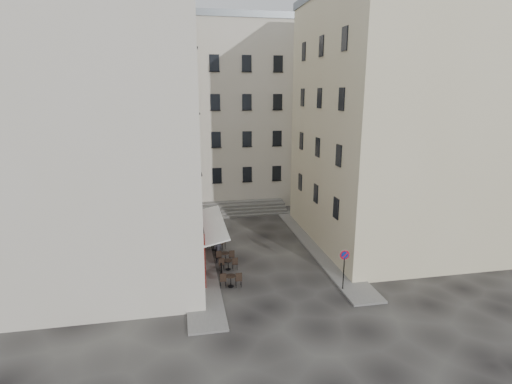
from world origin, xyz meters
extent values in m
plane|color=black|center=(0.00, 0.00, 0.00)|extent=(90.00, 90.00, 0.00)
cube|color=slate|center=(-4.50, 4.00, 0.06)|extent=(2.00, 22.00, 0.12)
cube|color=slate|center=(4.50, 3.00, 0.06)|extent=(2.00, 18.00, 0.12)
cube|color=beige|center=(-10.50, 3.00, 10.00)|extent=(12.00, 16.00, 20.00)
cube|color=beige|center=(10.50, 3.50, 9.00)|extent=(12.00, 14.00, 18.00)
cube|color=beige|center=(-1.00, 19.00, 9.00)|extent=(18.00, 10.00, 18.00)
cube|color=slate|center=(-1.00, 19.00, 18.30)|extent=(18.20, 10.20, 0.60)
cube|color=#490D0A|center=(-4.42, 1.00, 1.75)|extent=(0.25, 7.00, 3.50)
cube|color=black|center=(-4.38, 1.00, 1.40)|extent=(0.06, 3.85, 2.00)
cube|color=white|center=(-3.60, 1.00, 2.95)|extent=(1.58, 7.30, 0.41)
cube|color=#575553|center=(0.00, 11.90, 0.10)|extent=(9.00, 1.80, 0.20)
cube|color=#575553|center=(0.00, 12.35, 0.30)|extent=(9.00, 1.80, 0.20)
cube|color=#575553|center=(0.00, 12.80, 0.50)|extent=(9.00, 1.80, 0.20)
cube|color=#575553|center=(0.00, 13.25, 0.70)|extent=(9.00, 1.80, 0.20)
cylinder|color=black|center=(-3.25, -1.00, 0.45)|extent=(0.10, 0.10, 0.90)
sphere|color=black|center=(-3.25, -1.00, 0.92)|extent=(0.12, 0.12, 0.12)
cylinder|color=black|center=(-3.25, 2.50, 0.45)|extent=(0.10, 0.10, 0.90)
sphere|color=black|center=(-3.25, 2.50, 0.92)|extent=(0.12, 0.12, 0.12)
cylinder|color=black|center=(-3.25, 6.00, 0.45)|extent=(0.10, 0.10, 0.90)
sphere|color=black|center=(-3.25, 6.00, 0.92)|extent=(0.12, 0.12, 0.12)
cylinder|color=black|center=(3.63, -4.10, 1.26)|extent=(0.06, 0.06, 2.52)
cylinder|color=red|center=(3.63, -4.10, 2.27)|extent=(0.58, 0.05, 0.58)
cylinder|color=navy|center=(3.63, -4.13, 2.27)|extent=(0.42, 0.05, 0.42)
cube|color=red|center=(3.63, -4.15, 2.27)|extent=(0.34, 0.04, 0.34)
cylinder|color=black|center=(-2.83, -2.45, 0.07)|extent=(0.37, 0.37, 0.02)
cylinder|color=black|center=(-2.83, -2.45, 0.41)|extent=(0.05, 0.05, 0.72)
cylinder|color=black|center=(-2.83, -2.45, 0.74)|extent=(0.62, 0.62, 0.04)
cube|color=black|center=(-2.36, -2.45, 0.46)|extent=(0.39, 0.39, 0.93)
cube|color=black|center=(-3.29, -2.35, 0.46)|extent=(0.39, 0.39, 0.93)
cylinder|color=black|center=(-2.69, -0.06, 0.07)|extent=(0.35, 0.35, 0.02)
cylinder|color=black|center=(-2.69, -0.06, 0.39)|extent=(0.05, 0.05, 0.68)
cylinder|color=black|center=(-2.69, -0.06, 0.70)|extent=(0.59, 0.59, 0.04)
cube|color=black|center=(-2.25, -0.06, 0.44)|extent=(0.37, 0.37, 0.88)
cube|color=black|center=(-3.13, 0.04, 0.44)|extent=(0.37, 0.37, 0.88)
cylinder|color=black|center=(-2.74, 1.17, 0.07)|extent=(0.35, 0.35, 0.02)
cylinder|color=black|center=(-2.74, 1.17, 0.39)|extent=(0.05, 0.05, 0.69)
cylinder|color=black|center=(-2.74, 1.17, 0.71)|extent=(0.59, 0.59, 0.04)
cube|color=black|center=(-2.30, 1.17, 0.44)|extent=(0.37, 0.37, 0.88)
cube|color=black|center=(-3.19, 1.26, 0.44)|extent=(0.37, 0.37, 0.88)
cylinder|color=black|center=(-3.35, 3.51, 0.08)|extent=(0.39, 0.39, 0.02)
cylinder|color=black|center=(-3.35, 3.51, 0.43)|extent=(0.05, 0.05, 0.76)
cylinder|color=black|center=(-3.35, 3.51, 0.78)|extent=(0.65, 0.65, 0.04)
cube|color=black|center=(-2.86, 3.51, 0.49)|extent=(0.41, 0.41, 0.98)
cube|color=black|center=(-3.83, 3.62, 0.49)|extent=(0.41, 0.41, 0.98)
cylinder|color=black|center=(-3.10, 3.83, 0.08)|extent=(0.40, 0.40, 0.02)
cylinder|color=black|center=(-3.10, 3.83, 0.44)|extent=(0.05, 0.05, 0.77)
cylinder|color=black|center=(-3.10, 3.83, 0.79)|extent=(0.66, 0.66, 0.04)
cube|color=black|center=(-2.61, 3.83, 0.49)|extent=(0.42, 0.42, 0.99)
cube|color=black|center=(-3.60, 3.94, 0.49)|extent=(0.42, 0.42, 0.99)
imported|color=black|center=(-3.20, 1.39, 0.83)|extent=(0.70, 0.57, 1.65)
camera|label=1|loc=(-5.49, -24.24, 11.43)|focal=28.00mm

